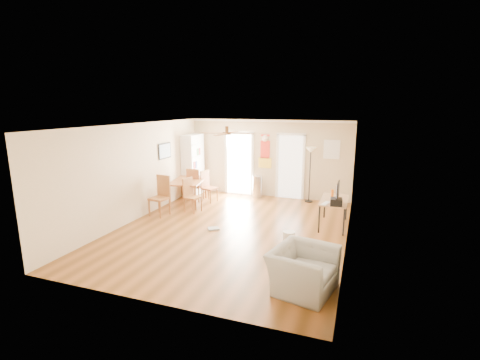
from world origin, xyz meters
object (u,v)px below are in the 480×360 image
at_px(bookshelf, 193,165).
at_px(trash_can, 257,187).
at_px(torchiere_lamp, 310,175).
at_px(computer_desk, 333,213).
at_px(wastebasket_a, 289,238).
at_px(dining_table, 189,192).
at_px(dining_chair_far, 196,184).
at_px(dining_chair_near, 159,196).
at_px(dining_chair_right_a, 209,187).
at_px(armchair, 303,270).
at_px(dining_chair_right_b, 193,195).
at_px(printer, 336,202).

bearing_deg(bookshelf, trash_can, 1.09).
relative_size(bookshelf, trash_can, 2.79).
relative_size(torchiere_lamp, computer_desk, 1.35).
height_order(trash_can, wastebasket_a, trash_can).
distance_m(dining_table, dining_chair_far, 0.43).
xyz_separation_m(dining_table, dining_chair_near, (-0.19, -1.40, 0.18)).
relative_size(dining_chair_right_a, armchair, 0.91).
relative_size(trash_can, torchiere_lamp, 0.42).
xyz_separation_m(bookshelf, dining_chair_right_b, (0.92, -1.84, -0.55)).
bearing_deg(armchair, computer_desk, 9.28).
bearing_deg(dining_chair_right_a, bookshelf, 68.47).
relative_size(bookshelf, wastebasket_a, 6.70).
distance_m(dining_chair_right_b, dining_chair_far, 1.29).
xyz_separation_m(dining_table, dining_chair_far, (0.05, 0.40, 0.15)).
xyz_separation_m(dining_chair_right_a, dining_chair_far, (-0.50, 0.01, 0.03)).
height_order(bookshelf, dining_chair_right_b, bookshelf).
bearing_deg(computer_desk, dining_chair_far, 166.66).
distance_m(wastebasket_a, armchair, 1.91).
relative_size(dining_chair_right_a, wastebasket_a, 3.21).
height_order(dining_table, dining_chair_far, dining_chair_far).
bearing_deg(armchair, dining_chair_right_a, 53.08).
distance_m(computer_desk, printer, 0.66).
bearing_deg(wastebasket_a, dining_chair_right_b, 154.73).
height_order(dining_chair_right_a, dining_chair_right_b, dining_chair_right_a).
bearing_deg(computer_desk, armchair, -93.72).
xyz_separation_m(torchiere_lamp, computer_desk, (0.94, -2.10, -0.53)).
bearing_deg(torchiere_lamp, computer_desk, -66.04).
height_order(dining_chair_far, computer_desk, dining_chair_far).
distance_m(torchiere_lamp, printer, 2.79).
bearing_deg(bookshelf, dining_chair_far, -65.35).
bearing_deg(armchair, bookshelf, 55.35).
bearing_deg(wastebasket_a, armchair, -71.41).
xyz_separation_m(dining_chair_near, torchiere_lamp, (3.77, 2.84, 0.33)).
bearing_deg(printer, computer_desk, 94.36).
xyz_separation_m(dining_table, armchair, (4.30, -4.07, -0.02)).
distance_m(dining_chair_near, trash_can, 3.48).
relative_size(wastebasket_a, armchair, 0.28).
height_order(dining_chair_right_b, computer_desk, dining_chair_right_b).
height_order(dining_chair_right_a, wastebasket_a, dining_chair_right_a).
distance_m(dining_chair_near, computer_desk, 4.77).
bearing_deg(bookshelf, dining_chair_near, -93.74).
bearing_deg(dining_table, torchiere_lamp, 21.88).
bearing_deg(dining_table, printer, -14.14).
xyz_separation_m(dining_chair_far, trash_can, (1.80, 1.01, -0.16)).
bearing_deg(dining_chair_far, dining_table, 81.32).
relative_size(dining_chair_near, trash_can, 1.50).
height_order(dining_table, printer, printer).
bearing_deg(dining_table, dining_chair_near, -97.54).
height_order(dining_table, trash_can, dining_table).
relative_size(dining_chair_right_b, wastebasket_a, 3.18).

